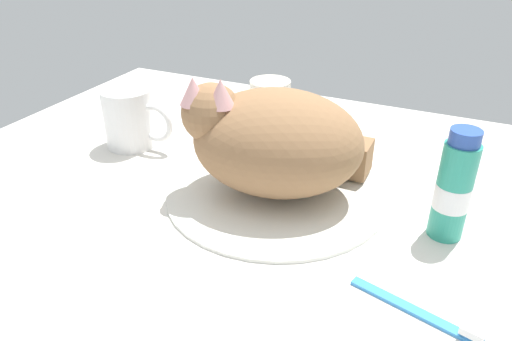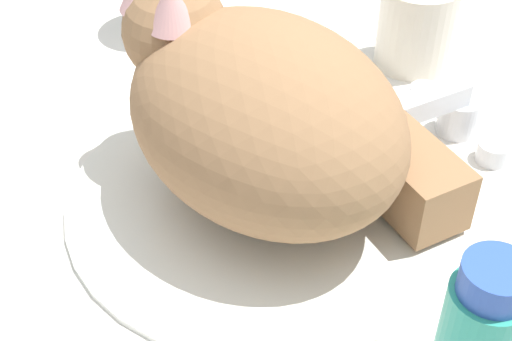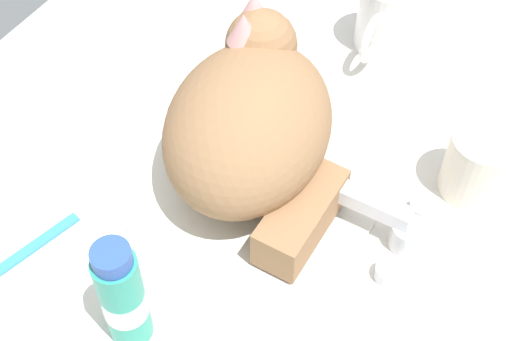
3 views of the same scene
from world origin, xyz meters
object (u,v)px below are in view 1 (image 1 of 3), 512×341
(faucet, at_px, (317,132))
(coffee_mug, at_px, (131,118))
(toothpaste_bottle, at_px, (454,188))
(rinse_cup, at_px, (270,103))
(cat, at_px, (273,140))
(toothbrush, at_px, (422,312))

(faucet, height_order, coffee_mug, coffee_mug)
(faucet, distance_m, toothpaste_bottle, 0.29)
(rinse_cup, bearing_deg, coffee_mug, -133.33)
(cat, xyz_separation_m, toothpaste_bottle, (0.24, 0.00, -0.02))
(faucet, bearing_deg, toothpaste_bottle, -37.48)
(coffee_mug, distance_m, toothbrush, 0.55)
(rinse_cup, bearing_deg, toothpaste_bottle, -33.90)
(rinse_cup, bearing_deg, cat, -65.63)
(cat, height_order, rinse_cup, cat)
(faucet, xyz_separation_m, coffee_mug, (-0.28, -0.13, 0.03))
(cat, distance_m, toothpaste_bottle, 0.24)
(cat, xyz_separation_m, toothbrush, (0.23, -0.16, -0.08))
(coffee_mug, height_order, rinse_cup, coffee_mug)
(toothpaste_bottle, bearing_deg, coffee_mug, 175.22)
(toothbrush, bearing_deg, rinse_cup, 131.06)
(coffee_mug, height_order, toothbrush, coffee_mug)
(toothpaste_bottle, distance_m, toothbrush, 0.17)
(rinse_cup, relative_size, toothpaste_bottle, 0.58)
(coffee_mug, bearing_deg, cat, -8.80)
(coffee_mug, height_order, toothpaste_bottle, toothpaste_bottle)
(faucet, height_order, toothbrush, faucet)
(faucet, height_order, toothpaste_bottle, toothpaste_bottle)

